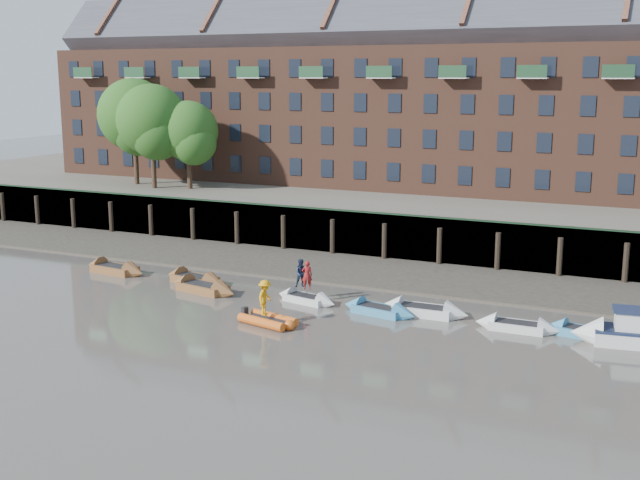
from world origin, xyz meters
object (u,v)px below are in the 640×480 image
Objects in this scene: motor_launch at (622,333)px; rowboat_7 at (586,333)px; rowboat_6 at (517,326)px; person_rower_b at (302,273)px; person_rower_a at (307,275)px; rib_tender at (270,320)px; rowboat_3 at (306,299)px; rowboat_4 at (379,310)px; person_rib_crew at (265,298)px; rowboat_0 at (115,269)px; rowboat_2 at (203,288)px; rowboat_5 at (423,310)px; rowboat_1 at (195,279)px.

rowboat_7 is at bearing -20.74° from motor_launch.
person_rower_b reaches higher than rowboat_6.
motor_launch is 3.45× the size of person_rower_a.
rowboat_6 is 12.74m from rib_tender.
rowboat_6 reaches higher than rowboat_3.
rowboat_4 is 6.47m from person_rib_crew.
rowboat_0 is at bearing -170.98° from rowboat_7.
motor_launch is (23.73, 0.33, 0.33)m from rowboat_2.
person_rib_crew reaches higher than rowboat_4.
rowboat_5 is (13.50, 0.94, 0.00)m from rowboat_2.
rowboat_6 is 2.60× the size of person_rower_b.
rowboat_6 is (18.68, 0.35, -0.03)m from rowboat_2.
rib_tender is 4.85m from person_rower_a.
rowboat_3 is 2.52× the size of person_rower_a.
person_rower_b reaches higher than rowboat_1.
rowboat_4 is 1.04× the size of rowboat_7.
person_rib_crew is (-7.00, -5.09, 1.21)m from rowboat_5.
motor_launch is at bearing 4.53° from rowboat_0.
rowboat_3 is 0.83× the size of rowboat_5.
person_rower_b is at bearing 177.67° from rowboat_6.
rowboat_7 is at bearing 5.14° from rowboat_0.
rowboat_2 is at bearing -32.77° from rowboat_1.
person_rower_a reaches higher than motor_launch.
rowboat_7 is 15.86m from person_rower_b.
person_rower_b is at bearing 18.37° from rowboat_2.
rowboat_6 is at bearing -7.77° from rowboat_5.
rowboat_1 is 1.13× the size of rowboat_7.
rowboat_2 reaches higher than rib_tender.
motor_launch is 17.53m from person_rower_b.
rowboat_5 is (21.40, -0.67, 0.00)m from rowboat_0.
rowboat_5 is at bearing 30.87° from rowboat_4.
rowboat_5 is 8.43m from rib_tender.
rib_tender is (-4.48, -4.19, 0.02)m from rowboat_4.
rowboat_5 is at bearing 173.22° from rowboat_6.
rowboat_7 is 0.77× the size of motor_launch.
rowboat_3 is at bearing -64.75° from person_rower_b.
rowboat_4 is (11.23, 0.09, -0.03)m from rowboat_2.
motor_launch is 17.82m from person_rib_crew.
person_rib_crew reaches higher than rowboat_5.
person_rib_crew is (-12.18, -4.50, 1.25)m from rowboat_6.
person_rib_crew reaches higher than rowboat_7.
rowboat_3 is 2.51× the size of person_rower_b.
rowboat_7 is at bearing 12.97° from rowboat_2.
motor_launch is (1.70, -0.39, 0.36)m from rowboat_7.
rowboat_3 is (14.52, -1.07, -0.05)m from rowboat_0.
rowboat_5 is (2.27, 0.85, 0.03)m from rowboat_4.
rib_tender is at bearing -144.57° from rowboat_5.
rowboat_7 is at bearing 9.44° from rowboat_1.
person_rib_crew reaches higher than motor_launch.
rowboat_1 is 2.63× the size of person_rib_crew.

